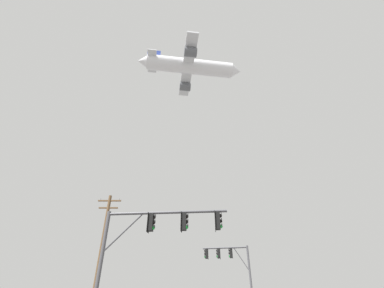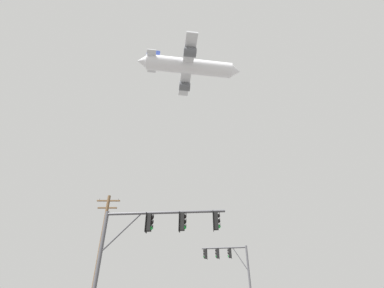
{
  "view_description": "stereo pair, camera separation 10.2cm",
  "coord_description": "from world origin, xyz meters",
  "views": [
    {
      "loc": [
        -0.32,
        -6.19,
        1.73
      ],
      "look_at": [
        -0.31,
        16.54,
        15.69
      ],
      "focal_mm": 24.24,
      "sensor_mm": 36.0,
      "label": 1
    },
    {
      "loc": [
        -0.22,
        -6.19,
        1.73
      ],
      "look_at": [
        -0.31,
        16.54,
        15.69
      ],
      "focal_mm": 24.24,
      "sensor_mm": 36.0,
      "label": 2
    }
  ],
  "objects": [
    {
      "name": "airplane",
      "position": [
        -0.71,
        29.02,
        41.12
      ],
      "size": [
        20.47,
        15.81,
        5.57
      ],
      "color": "white"
    },
    {
      "name": "signal_pole_near",
      "position": [
        -2.37,
        7.98,
        4.76
      ],
      "size": [
        6.65,
        0.88,
        6.11
      ],
      "color": "#4C4C51",
      "rests_on": "ground"
    },
    {
      "name": "utility_pole",
      "position": [
        -8.23,
        17.81,
        5.6
      ],
      "size": [
        2.2,
        0.28,
        10.58
      ],
      "color": "brown",
      "rests_on": "ground"
    },
    {
      "name": "signal_pole_far",
      "position": [
        3.58,
        21.97,
        5.1
      ],
      "size": [
        4.57,
        1.04,
        6.69
      ],
      "color": "#4C4C51",
      "rests_on": "ground"
    }
  ]
}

